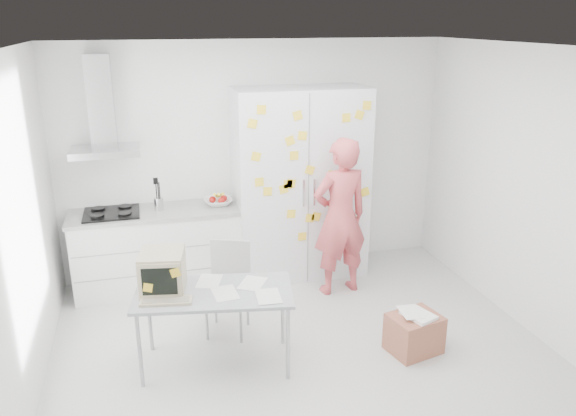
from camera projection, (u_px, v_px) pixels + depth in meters
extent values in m
cube|color=silver|center=(303.00, 353.00, 5.17)|extent=(4.50, 4.00, 0.02)
cube|color=white|center=(256.00, 159.00, 6.56)|extent=(4.50, 0.02, 2.70)
cube|color=white|center=(15.00, 240.00, 4.18)|extent=(0.02, 4.00, 2.70)
cube|color=white|center=(533.00, 193.00, 5.28)|extent=(0.02, 4.00, 2.70)
cube|color=white|center=(306.00, 48.00, 4.30)|extent=(4.50, 4.00, 0.02)
cube|color=white|center=(158.00, 251.00, 6.28)|extent=(1.80, 0.60, 0.88)
cube|color=gray|center=(158.00, 250.00, 5.96)|extent=(1.76, 0.01, 0.01)
cube|color=gray|center=(160.00, 274.00, 6.05)|extent=(1.76, 0.01, 0.01)
cube|color=#9E9E99|center=(155.00, 212.00, 6.14)|extent=(1.84, 0.63, 0.04)
cube|color=black|center=(112.00, 214.00, 6.02)|extent=(0.58, 0.50, 0.03)
cylinder|color=black|center=(97.00, 216.00, 5.86)|extent=(0.14, 0.14, 0.02)
cylinder|color=black|center=(125.00, 213.00, 5.93)|extent=(0.14, 0.14, 0.02)
cylinder|color=black|center=(98.00, 208.00, 6.08)|extent=(0.14, 0.14, 0.02)
cylinder|color=black|center=(125.00, 206.00, 6.15)|extent=(0.14, 0.14, 0.02)
cylinder|color=silver|center=(159.00, 204.00, 6.12)|extent=(0.10, 0.10, 0.14)
cylinder|color=black|center=(157.00, 195.00, 6.09)|extent=(0.01, 0.01, 0.30)
cylinder|color=black|center=(160.00, 195.00, 6.08)|extent=(0.01, 0.01, 0.30)
cylinder|color=black|center=(158.00, 195.00, 6.11)|extent=(0.01, 0.01, 0.30)
cube|color=black|center=(156.00, 181.00, 6.04)|extent=(0.05, 0.01, 0.07)
imported|color=white|center=(218.00, 202.00, 6.29)|extent=(0.31, 0.31, 0.08)
sphere|color=#B2140F|center=(213.00, 200.00, 6.28)|extent=(0.08, 0.08, 0.08)
sphere|color=#B2140F|center=(221.00, 201.00, 6.24)|extent=(0.08, 0.08, 0.08)
sphere|color=#B2140F|center=(224.00, 198.00, 6.33)|extent=(0.08, 0.08, 0.08)
cylinder|color=yellow|center=(216.00, 195.00, 6.28)|extent=(0.09, 0.17, 0.10)
cylinder|color=yellow|center=(218.00, 195.00, 6.29)|extent=(0.04, 0.17, 0.10)
cylinder|color=yellow|center=(220.00, 195.00, 6.29)|extent=(0.08, 0.17, 0.10)
cube|color=silver|center=(105.00, 151.00, 5.85)|extent=(0.70, 0.48, 0.07)
cube|color=silver|center=(101.00, 101.00, 5.80)|extent=(0.26, 0.24, 0.95)
cube|color=silver|center=(300.00, 184.00, 6.45)|extent=(1.50, 0.65, 2.20)
cube|color=slate|center=(308.00, 192.00, 6.15)|extent=(0.01, 0.01, 2.16)
cube|color=silver|center=(304.00, 193.00, 6.13)|extent=(0.02, 0.02, 0.30)
cube|color=silver|center=(314.00, 192.00, 6.16)|extent=(0.02, 0.02, 0.30)
cube|color=yellow|center=(346.00, 118.00, 5.99)|extent=(0.10, 0.00, 0.10)
cube|color=yellow|center=(359.00, 115.00, 6.02)|extent=(0.12, 0.00, 0.12)
cube|color=yellow|center=(365.00, 192.00, 6.33)|extent=(0.12, 0.00, 0.12)
cube|color=yellow|center=(288.00, 184.00, 6.06)|extent=(0.10, 0.00, 0.10)
cube|color=yellow|center=(310.00, 170.00, 6.07)|extent=(0.12, 0.00, 0.12)
cube|color=yellow|center=(340.00, 210.00, 6.32)|extent=(0.12, 0.00, 0.12)
cube|color=yellow|center=(291.00, 214.00, 6.18)|extent=(0.10, 0.00, 0.10)
cube|color=yellow|center=(298.00, 115.00, 5.85)|extent=(0.12, 0.00, 0.12)
cube|color=yellow|center=(316.00, 217.00, 6.27)|extent=(0.12, 0.00, 0.12)
cube|color=yellow|center=(344.00, 182.00, 6.22)|extent=(0.12, 0.00, 0.12)
cube|color=yellow|center=(333.00, 204.00, 6.27)|extent=(0.10, 0.00, 0.10)
cube|color=yellow|center=(290.00, 141.00, 5.91)|extent=(0.12, 0.00, 0.12)
cube|color=yellow|center=(268.00, 191.00, 6.02)|extent=(0.10, 0.00, 0.10)
cube|color=yellow|center=(259.00, 182.00, 5.96)|extent=(0.10, 0.00, 0.10)
cube|color=yellow|center=(252.00, 124.00, 5.75)|extent=(0.11, 0.00, 0.11)
cube|color=yellow|center=(302.00, 237.00, 6.30)|extent=(0.10, 0.00, 0.10)
cube|color=yellow|center=(291.00, 183.00, 6.06)|extent=(0.11, 0.00, 0.11)
cube|color=yellow|center=(353.00, 231.00, 6.45)|extent=(0.11, 0.00, 0.11)
cube|color=yellow|center=(367.00, 105.00, 6.01)|extent=(0.10, 0.00, 0.10)
cube|color=yellow|center=(294.00, 156.00, 5.97)|extent=(0.10, 0.00, 0.10)
cube|color=yellow|center=(284.00, 189.00, 6.06)|extent=(0.11, 0.00, 0.11)
cube|color=yellow|center=(323.00, 240.00, 6.38)|extent=(0.10, 0.00, 0.10)
cube|color=yellow|center=(261.00, 110.00, 5.73)|extent=(0.10, 0.00, 0.10)
cube|color=yellow|center=(256.00, 157.00, 5.87)|extent=(0.12, 0.00, 0.12)
cube|color=yellow|center=(334.00, 218.00, 6.33)|extent=(0.11, 0.00, 0.11)
cube|color=yellow|center=(302.00, 136.00, 5.93)|extent=(0.11, 0.00, 0.11)
cube|color=yellow|center=(332.00, 175.00, 6.16)|extent=(0.11, 0.00, 0.11)
cube|color=yellow|center=(310.00, 218.00, 6.25)|extent=(0.11, 0.00, 0.11)
imported|color=#CC4F53|center=(340.00, 217.00, 6.05)|extent=(0.69, 0.51, 1.75)
cube|color=gray|center=(214.00, 292.00, 4.77)|extent=(1.42, 0.89, 0.03)
cylinder|color=#9F9FA3|center=(140.00, 351.00, 4.57)|extent=(0.04, 0.04, 0.68)
cylinder|color=#9F9FA3|center=(288.00, 344.00, 4.67)|extent=(0.04, 0.04, 0.68)
cylinder|color=#9F9FA3|center=(150.00, 317.00, 5.09)|extent=(0.04, 0.04, 0.68)
cylinder|color=#9F9FA3|center=(283.00, 311.00, 5.19)|extent=(0.04, 0.04, 0.68)
cube|color=tan|center=(163.00, 271.00, 4.75)|extent=(0.42, 0.44, 0.34)
cube|color=tan|center=(160.00, 281.00, 4.56)|extent=(0.34, 0.08, 0.30)
cube|color=black|center=(159.00, 282.00, 4.55)|extent=(0.28, 0.06, 0.24)
cube|color=gold|center=(148.00, 288.00, 4.55)|extent=(0.09, 0.02, 0.09)
cube|color=gold|center=(175.00, 273.00, 4.53)|extent=(0.09, 0.02, 0.09)
cube|color=tan|center=(166.00, 301.00, 4.57)|extent=(0.44, 0.21, 0.02)
cube|color=gray|center=(166.00, 300.00, 4.56)|extent=(0.39, 0.17, 0.01)
cube|color=silver|center=(225.00, 293.00, 4.73)|extent=(0.22, 0.30, 0.00)
cube|color=silver|center=(253.00, 283.00, 4.90)|extent=(0.31, 0.34, 0.00)
cube|color=silver|center=(268.00, 296.00, 4.67)|extent=(0.22, 0.30, 0.00)
cube|color=silver|center=(209.00, 281.00, 4.94)|extent=(0.28, 0.33, 0.00)
cube|color=#A2A2A0|center=(227.00, 292.00, 5.35)|extent=(0.53, 0.53, 0.04)
cube|color=#A2A2A0|center=(230.00, 261.00, 5.45)|extent=(0.37, 0.17, 0.44)
cylinder|color=#9E9FA2|center=(207.00, 321.00, 5.29)|extent=(0.04, 0.04, 0.41)
cylinder|color=#9E9FA2|center=(241.00, 323.00, 5.25)|extent=(0.04, 0.04, 0.41)
cylinder|color=#9E9FA2|center=(216.00, 304.00, 5.60)|extent=(0.04, 0.04, 0.41)
cylinder|color=#9E9FA2|center=(248.00, 306.00, 5.56)|extent=(0.04, 0.04, 0.41)
cube|color=#A15E45|center=(414.00, 333.00, 5.13)|extent=(0.52, 0.45, 0.36)
cube|color=white|center=(419.00, 315.00, 5.06)|extent=(0.30, 0.34, 0.03)
cube|color=white|center=(411.00, 312.00, 5.08)|extent=(0.21, 0.28, 0.00)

